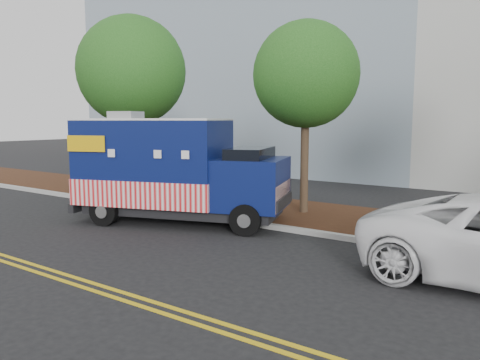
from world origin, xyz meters
The scene contains 9 objects.
ground centered at (0.00, 0.00, 0.00)m, with size 120.00×120.00×0.00m, color black.
curb centered at (0.00, 1.40, 0.07)m, with size 120.00×0.18×0.15m, color #9E9E99.
mulch_strip centered at (0.00, 3.50, 0.07)m, with size 120.00×4.00×0.15m, color #32180E.
centerline_near centered at (0.00, -4.45, 0.01)m, with size 120.00×0.10×0.01m, color gold.
centerline_far centered at (0.00, -4.70, 0.01)m, with size 120.00×0.10×0.01m, color gold.
tree_a centered at (-6.94, 3.46, 5.11)m, with size 4.40×4.40×7.32m.
tree_b centered at (0.94, 3.52, 4.52)m, with size 3.35×3.35×6.21m.
sign_post centered at (-2.68, 1.69, 1.20)m, with size 0.06×0.06×2.40m, color #473828.
food_truck centered at (-2.04, 0.49, 1.53)m, with size 6.81×4.23×3.39m.
Camera 1 is at (7.82, -9.93, 3.13)m, focal length 35.00 mm.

